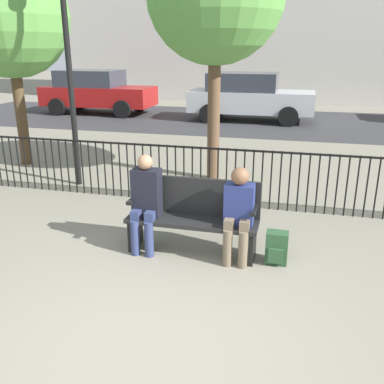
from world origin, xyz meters
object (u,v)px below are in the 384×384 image
(backpack, at_px, (277,248))
(tree_1, at_px, (9,17))
(seated_person_0, at_px, (146,199))
(seated_person_1, at_px, (238,210))
(park_bench, at_px, (194,214))
(parked_car_0, at_px, (249,96))
(lamp_post, at_px, (66,33))
(parked_car_1, at_px, (96,91))

(backpack, bearing_deg, tree_1, 149.45)
(seated_person_0, xyz_separation_m, tree_1, (-4.02, 3.35, 2.32))
(tree_1, bearing_deg, seated_person_1, -33.00)
(park_bench, bearing_deg, parked_car_0, 93.24)
(seated_person_0, bearing_deg, backpack, 1.00)
(park_bench, xyz_separation_m, lamp_post, (-2.75, 2.15, 2.17))
(seated_person_1, xyz_separation_m, tree_1, (-5.17, 3.36, 2.35))
(seated_person_0, xyz_separation_m, lamp_post, (-2.18, 2.28, 1.98))
(tree_1, height_order, parked_car_0, tree_1)
(backpack, bearing_deg, park_bench, 174.59)
(parked_car_1, bearing_deg, backpack, -54.85)
(parked_car_0, bearing_deg, parked_car_1, 177.02)
(parked_car_1, bearing_deg, lamp_post, -66.21)
(backpack, distance_m, tree_1, 7.12)
(parked_car_0, bearing_deg, seated_person_0, -89.98)
(tree_1, bearing_deg, backpack, -30.55)
(park_bench, bearing_deg, lamp_post, 141.98)
(backpack, relative_size, parked_car_0, 0.09)
(lamp_post, xyz_separation_m, parked_car_0, (2.17, 8.06, -1.82))
(lamp_post, bearing_deg, park_bench, -38.02)
(seated_person_0, distance_m, backpack, 1.68)
(backpack, distance_m, parked_car_1, 13.00)
(seated_person_0, xyz_separation_m, parked_car_0, (-0.00, 10.34, 0.16))
(park_bench, relative_size, tree_1, 0.38)
(backpack, distance_m, parked_car_0, 10.45)
(backpack, xyz_separation_m, tree_1, (-5.63, 3.32, 2.80))
(seated_person_1, height_order, tree_1, tree_1)
(tree_1, height_order, parked_car_1, tree_1)
(park_bench, xyz_separation_m, parked_car_1, (-6.44, 10.51, 0.35))
(seated_person_1, relative_size, tree_1, 0.27)
(seated_person_1, bearing_deg, parked_car_1, 123.36)
(seated_person_0, bearing_deg, lamp_post, 133.71)
(parked_car_0, bearing_deg, backpack, -81.11)
(seated_person_1, xyz_separation_m, backpack, (0.46, 0.03, -0.45))
(park_bench, relative_size, seated_person_1, 1.40)
(park_bench, distance_m, parked_car_1, 12.33)
(lamp_post, xyz_separation_m, parked_car_1, (-3.69, 8.37, -1.82))
(park_bench, relative_size, backpack, 4.10)
(seated_person_0, bearing_deg, park_bench, 12.40)
(backpack, bearing_deg, lamp_post, 149.30)
(parked_car_1, bearing_deg, tree_1, -75.82)
(seated_person_0, height_order, tree_1, tree_1)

